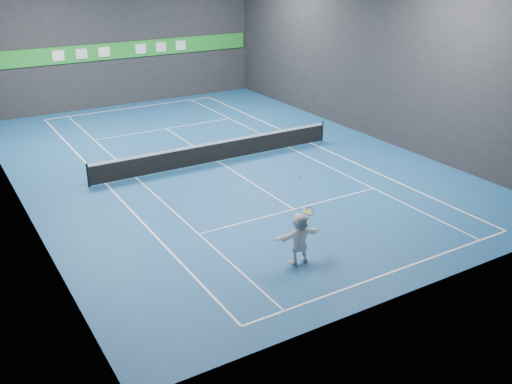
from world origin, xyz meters
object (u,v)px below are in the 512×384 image
player (299,238)px  tennis_racket (309,212)px  tennis_ball (300,177)px  tennis_net (218,151)px

player → tennis_racket: size_ratio=3.21×
tennis_ball → player: bearing=20.5°
tennis_ball → tennis_racket: bearing=9.9°
tennis_ball → tennis_racket: tennis_ball is taller
player → tennis_ball: size_ratio=27.66×
player → tennis_ball: 2.13m
tennis_net → player: bearing=-102.6°
player → tennis_net: player is taller
tennis_racket → player: bearing=-172.7°
player → tennis_net: size_ratio=0.14×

